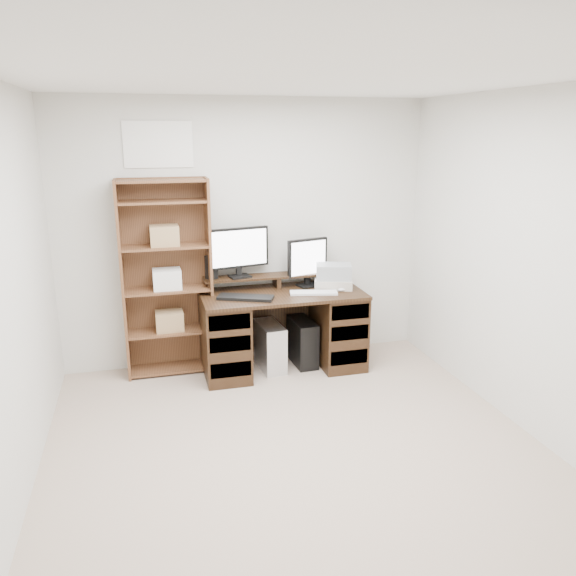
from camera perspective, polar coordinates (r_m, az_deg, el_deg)
name	(u,v)px	position (r m, az deg, el deg)	size (l,w,h in m)	color
room	(306,289)	(3.48, 1.89, -0.08)	(3.54, 4.04, 2.54)	tan
desk	(282,329)	(5.31, -0.59, -4.19)	(1.50, 0.70, 0.75)	black
riser_shelf	(277,277)	(5.37, -1.15, 1.10)	(1.40, 0.22, 0.12)	black
monitor_wide	(238,250)	(5.24, -5.05, 3.89)	(0.58, 0.19, 0.47)	black
monitor_small	(308,260)	(5.37, 2.00, 2.81)	(0.42, 0.20, 0.46)	black
speaker	(211,267)	(5.23, -7.81, 2.10)	(0.09, 0.09, 0.22)	black
keyboard_black	(246,298)	(5.01, -4.33, -0.97)	(0.50, 0.17, 0.03)	black
keyboard_white	(314,293)	(5.16, 2.62, -0.48)	(0.43, 0.13, 0.02)	silver
mouse	(342,289)	(5.26, 5.49, -0.15)	(0.08, 0.05, 0.03)	silver
printer	(333,283)	(5.37, 4.64, 0.50)	(0.35, 0.26, 0.09)	#B5AC9E
basket	(334,272)	(5.34, 4.66, 1.68)	(0.33, 0.23, 0.14)	#90969A
tower_silver	(270,346)	(5.36, -1.85, -5.92)	(0.20, 0.45, 0.45)	silver
tower_black	(302,342)	(5.47, 1.48, -5.48)	(0.21, 0.45, 0.44)	black
bookshelf	(167,276)	(5.22, -12.21, 1.15)	(0.80, 0.30, 1.80)	brown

